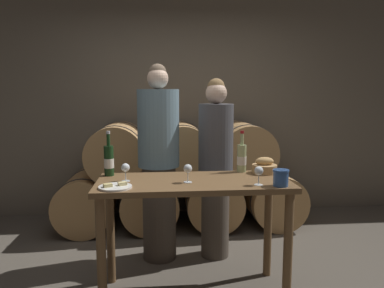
% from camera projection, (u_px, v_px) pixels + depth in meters
% --- Properties ---
extents(stone_wall_back, '(10.00, 0.12, 3.20)m').
position_uv_depth(stone_wall_back, '(178.00, 86.00, 4.65)').
color(stone_wall_back, '#706656').
rests_on(stone_wall_back, ground_plane).
extents(barrel_stack, '(2.74, 0.84, 1.18)m').
position_uv_depth(barrel_stack, '(181.00, 178.00, 4.27)').
color(barrel_stack, tan).
rests_on(barrel_stack, ground_plane).
extents(tasting_table, '(1.40, 0.60, 0.88)m').
position_uv_depth(tasting_table, '(193.00, 200.00, 2.75)').
color(tasting_table, brown).
rests_on(tasting_table, ground_plane).
extents(person_left, '(0.37, 0.37, 1.76)m').
position_uv_depth(person_left, '(159.00, 163.00, 3.35)').
color(person_left, '#4C4238').
rests_on(person_left, ground_plane).
extents(person_right, '(0.31, 0.31, 1.64)m').
position_uv_depth(person_right, '(216.00, 167.00, 3.40)').
color(person_right, '#4C4238').
rests_on(person_right, ground_plane).
extents(wine_bottle_red, '(0.08, 0.08, 0.34)m').
position_uv_depth(wine_bottle_red, '(109.00, 160.00, 2.86)').
color(wine_bottle_red, '#193819').
rests_on(wine_bottle_red, tasting_table).
extents(wine_bottle_white, '(0.08, 0.08, 0.33)m').
position_uv_depth(wine_bottle_white, '(242.00, 158.00, 3.00)').
color(wine_bottle_white, '#ADBC7F').
rests_on(wine_bottle_white, tasting_table).
extents(blue_crock, '(0.11, 0.11, 0.11)m').
position_uv_depth(blue_crock, '(281.00, 177.00, 2.55)').
color(blue_crock, '#335693').
rests_on(blue_crock, tasting_table).
extents(bread_basket, '(0.19, 0.19, 0.13)m').
position_uv_depth(bread_basket, '(264.00, 167.00, 2.96)').
color(bread_basket, tan).
rests_on(bread_basket, tasting_table).
extents(cheese_plate, '(0.22, 0.22, 0.04)m').
position_uv_depth(cheese_plate, '(115.00, 187.00, 2.50)').
color(cheese_plate, white).
rests_on(cheese_plate, tasting_table).
extents(wine_glass_far_left, '(0.06, 0.06, 0.13)m').
position_uv_depth(wine_glass_far_left, '(125.00, 168.00, 2.68)').
color(wine_glass_far_left, white).
rests_on(wine_glass_far_left, tasting_table).
extents(wine_glass_left, '(0.06, 0.06, 0.13)m').
position_uv_depth(wine_glass_left, '(188.00, 169.00, 2.64)').
color(wine_glass_left, white).
rests_on(wine_glass_left, tasting_table).
extents(wine_glass_center, '(0.06, 0.06, 0.13)m').
position_uv_depth(wine_glass_center, '(259.00, 172.00, 2.57)').
color(wine_glass_center, white).
rests_on(wine_glass_center, tasting_table).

